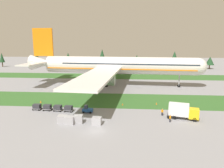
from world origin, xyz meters
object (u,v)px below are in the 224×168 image
cargo_dolly_lead (68,108)px  taxiway_marker_1 (123,104)px  cargo_dolly_third (47,107)px  cargo_dolly_fourth (37,106)px  baggage_tug (87,110)px  catering_truck (183,111)px  uld_container_3 (97,121)px  uld_container_1 (70,120)px  ground_crew_marshaller (162,112)px  ground_crew_loader (170,118)px  airliner (113,65)px  uld_container_0 (62,119)px  taxiway_marker_2 (41,102)px  cargo_dolly_second (58,108)px  taxiway_marker_0 (157,103)px  uld_container_2 (78,119)px

cargo_dolly_lead → taxiway_marker_1: size_ratio=4.97×
cargo_dolly_third → cargo_dolly_fourth: 2.90m
baggage_tug → catering_truck: bearing=88.6°
cargo_dolly_lead → uld_container_3: bearing=52.4°
cargo_dolly_third → uld_container_1: bearing=49.2°
ground_crew_marshaller → taxiway_marker_1: size_ratio=3.72×
cargo_dolly_lead → ground_crew_loader: bearing=82.7°
airliner → uld_container_0: airliner is taller
cargo_dolly_third → uld_container_1: 11.95m
catering_truck → ground_crew_marshaller: bearing=-98.8°
airliner → catering_truck: airliner is taller
uld_container_0 → taxiway_marker_2: size_ratio=2.96×
uld_container_3 → baggage_tug: bearing=115.4°
cargo_dolly_fourth → cargo_dolly_lead: bearing=90.0°
uld_container_0 → uld_container_1: size_ratio=1.00×
catering_truck → cargo_dolly_second: bearing=-81.3°
uld_container_1 → taxiway_marker_2: (-12.97, 15.23, -0.51)m
cargo_dolly_lead → taxiway_marker_1: 15.30m
cargo_dolly_second → catering_truck: size_ratio=0.32×
cargo_dolly_fourth → uld_container_0: (9.42, -8.30, -0.09)m
ground_crew_loader → uld_container_3: 16.34m
cargo_dolly_third → taxiway_marker_0: cargo_dolly_third is taller
cargo_dolly_lead → ground_crew_marshaller: size_ratio=1.33×
cargo_dolly_second → baggage_tug: bearing=90.0°
uld_container_1 → taxiway_marker_0: 26.45m
ground_crew_marshaller → taxiway_marker_1: bearing=174.5°
cargo_dolly_second → uld_container_0: (3.64, -7.80, -0.09)m
ground_crew_loader → taxiway_marker_0: (-1.25, 13.53, -0.68)m
catering_truck → taxiway_marker_0: 12.18m
cargo_dolly_third → taxiway_marker_0: size_ratio=4.31×
catering_truck → taxiway_marker_1: 17.36m
uld_container_2 → uld_container_3: size_ratio=1.00×
uld_container_3 → catering_truck: bearing=14.0°
taxiway_marker_1 → ground_crew_loader: bearing=-47.8°
baggage_tug → ground_crew_marshaller: size_ratio=1.55×
uld_container_0 → uld_container_3: bearing=-2.1°
cargo_dolly_lead → catering_truck: bearing=88.9°
cargo_dolly_lead → taxiway_marker_0: 24.83m
catering_truck → ground_crew_marshaller: 4.86m
uld_container_0 → uld_container_2: uld_container_2 is taller
baggage_tug → uld_container_0: (-4.25, -7.11, 0.02)m
cargo_dolly_lead → uld_container_1: (2.56, -8.05, -0.07)m
catering_truck → uld_container_1: (-25.40, -5.08, -1.11)m
cargo_dolly_second → ground_crew_loader: size_ratio=1.33×
cargo_dolly_fourth → uld_container_1: bearing=56.9°
cargo_dolly_second → ground_crew_loader: (27.56, -5.59, 0.03)m
cargo_dolly_third → ground_crew_loader: bearing=84.1°
ground_crew_loader → taxiway_marker_0: ground_crew_loader is taller
uld_container_1 → taxiway_marker_1: uld_container_1 is taller
airliner → uld_container_3: 42.97m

